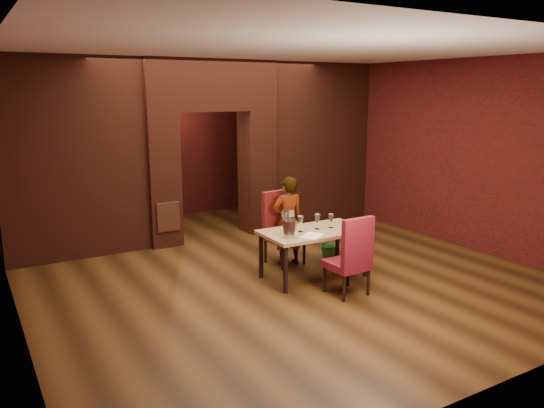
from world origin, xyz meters
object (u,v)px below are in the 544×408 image
(wine_glass_c, at_px, (331,221))
(water_bottle, at_px, (286,221))
(chair_near, at_px, (347,255))
(wine_glass_b, at_px, (317,222))
(wine_bucket, at_px, (290,229))
(dining_table, at_px, (314,254))
(potted_plant, at_px, (329,243))
(person_seated, at_px, (288,221))
(chair_far, at_px, (285,228))
(wine_glass_a, at_px, (300,224))

(wine_glass_c, bearing_deg, water_bottle, 170.49)
(chair_near, bearing_deg, wine_glass_b, -96.63)
(wine_glass_c, bearing_deg, wine_glass_b, 166.65)
(chair_near, distance_m, wine_bucket, 0.84)
(wine_glass_b, xyz_separation_m, wine_glass_c, (0.21, -0.05, -0.01))
(dining_table, relative_size, potted_plant, 3.36)
(wine_glass_c, xyz_separation_m, wine_bucket, (-0.79, -0.13, 0.01))
(person_seated, bearing_deg, dining_table, 96.58)
(chair_far, distance_m, person_seated, 0.14)
(chair_near, distance_m, person_seated, 1.46)
(dining_table, height_order, wine_glass_b, wine_glass_b)
(wine_glass_b, bearing_deg, potted_plant, 42.91)
(wine_glass_a, bearing_deg, water_bottle, 161.67)
(dining_table, height_order, wine_glass_a, wine_glass_a)
(dining_table, bearing_deg, wine_glass_b, 22.17)
(chair_near, bearing_deg, wine_bucket, -51.65)
(wine_glass_c, height_order, potted_plant, wine_glass_c)
(person_seated, xyz_separation_m, wine_glass_a, (-0.21, -0.67, 0.12))
(wine_glass_a, xyz_separation_m, wine_bucket, (-0.29, -0.18, 0.01))
(person_seated, bearing_deg, wine_bucket, 65.50)
(wine_glass_b, distance_m, wine_glass_c, 0.22)
(wine_bucket, bearing_deg, chair_near, -50.10)
(chair_far, distance_m, wine_glass_b, 0.76)
(dining_table, height_order, chair_near, chair_near)
(wine_glass_a, distance_m, wine_bucket, 0.34)
(dining_table, distance_m, wine_bucket, 0.71)
(dining_table, distance_m, chair_far, 0.77)
(chair_near, xyz_separation_m, wine_glass_b, (0.07, 0.78, 0.28))
(chair_far, height_order, person_seated, person_seated)
(water_bottle, distance_m, potted_plant, 1.49)
(person_seated, bearing_deg, wine_glass_c, 118.04)
(person_seated, distance_m, wine_glass_c, 0.78)
(water_bottle, bearing_deg, dining_table, -12.89)
(person_seated, height_order, wine_bucket, person_seated)
(wine_glass_b, distance_m, water_bottle, 0.49)
(water_bottle, bearing_deg, chair_near, -64.08)
(chair_far, xyz_separation_m, wine_glass_b, (0.10, -0.71, 0.25))
(dining_table, relative_size, wine_glass_a, 6.59)
(person_seated, height_order, wine_glass_c, person_seated)
(person_seated, relative_size, wine_bucket, 5.81)
(wine_glass_a, relative_size, wine_glass_c, 1.09)
(dining_table, relative_size, chair_near, 1.39)
(wine_glass_c, xyz_separation_m, potted_plant, (0.51, 0.72, -0.58))
(dining_table, bearing_deg, potted_plant, 42.88)
(water_bottle, bearing_deg, chair_far, 59.54)
(dining_table, xyz_separation_m, wine_glass_a, (-0.21, 0.03, 0.47))
(chair_near, height_order, water_bottle, chair_near)
(person_seated, xyz_separation_m, potted_plant, (0.80, 0.00, -0.47))
(chair_near, distance_m, wine_glass_a, 0.86)
(chair_near, bearing_deg, person_seated, -91.17)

